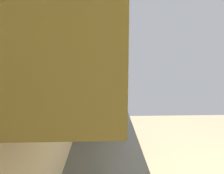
{
  "coord_description": "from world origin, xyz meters",
  "views": [
    {
      "loc": [
        -1.87,
        1.23,
        1.77
      ],
      "look_at": [
        -0.13,
        1.17,
        1.44
      ],
      "focal_mm": 33.51,
      "sensor_mm": 36.0,
      "label": 1
    }
  ],
  "objects": [
    {
      "name": "microwave",
      "position": [
        0.31,
        1.26,
        1.06
      ],
      "size": [
        0.53,
        0.4,
        0.27
      ],
      "color": "white",
      "rests_on": "counter_run"
    },
    {
      "name": "wall_back",
      "position": [
        0.0,
        1.59,
        1.37
      ],
      "size": [
        4.37,
        0.12,
        2.75
      ],
      "primitive_type": "cube",
      "color": "beige",
      "rests_on": "ground_plane"
    },
    {
      "name": "upper_cabinets",
      "position": [
        -0.41,
        1.36,
        1.88
      ],
      "size": [
        2.17,
        0.34,
        0.59
      ],
      "color": "#C7BC65"
    },
    {
      "name": "oven_range",
      "position": [
        1.61,
        1.21,
        0.48
      ],
      "size": [
        0.63,
        0.66,
        1.1
      ],
      "color": "black",
      "rests_on": "ground_plane"
    }
  ]
}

